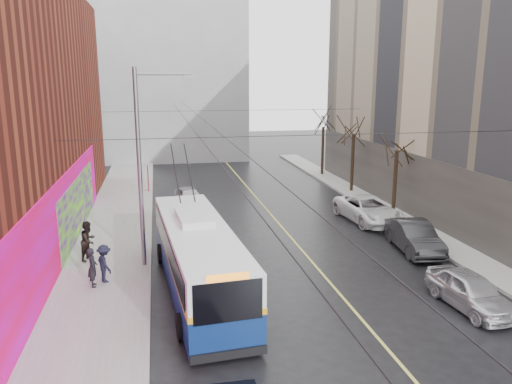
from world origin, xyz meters
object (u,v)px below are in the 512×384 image
at_px(tree_far, 324,118).
at_px(parked_car_a, 470,291).
at_px(following_car, 189,197).
at_px(tree_mid, 354,124).
at_px(tree_near, 398,138).
at_px(parked_car_c, 368,209).
at_px(streetlight_pole, 143,164).
at_px(pedestrian_c, 104,264).
at_px(parked_car_b, 414,237).
at_px(pedestrian_b, 89,241).
at_px(trolleybus, 198,257).
at_px(pedestrian_a, 92,267).

height_order(tree_far, parked_car_a, tree_far).
xyz_separation_m(tree_far, following_car, (-12.53, -9.07, -4.47)).
bearing_deg(tree_far, tree_mid, -90.00).
height_order(tree_near, parked_car_c, tree_near).
bearing_deg(streetlight_pole, pedestrian_c, -135.22).
height_order(streetlight_pole, parked_car_b, streetlight_pole).
xyz_separation_m(parked_car_c, following_car, (-10.47, 5.71, -0.09)).
distance_m(following_car, pedestrian_b, 11.13).
distance_m(parked_car_b, pedestrian_c, 14.94).
xyz_separation_m(tree_far, pedestrian_c, (-16.87, -21.72, -4.18)).
xyz_separation_m(streetlight_pole, following_car, (2.61, 10.93, -4.18)).
bearing_deg(parked_car_a, pedestrian_c, 156.81).
xyz_separation_m(tree_mid, trolleybus, (-13.06, -16.11, -3.76)).
distance_m(parked_car_a, pedestrian_c, 14.60).
bearing_deg(following_car, trolleybus, -100.46).
distance_m(streetlight_pole, parked_car_a, 14.34).
relative_size(streetlight_pole, pedestrian_b, 4.78).
height_order(parked_car_c, following_car, parked_car_c).
distance_m(streetlight_pole, pedestrian_b, 4.78).
xyz_separation_m(trolleybus, parked_car_b, (11.06, 2.80, -0.74)).
height_order(trolleybus, parked_car_a, trolleybus).
height_order(tree_near, parked_car_b, tree_near).
bearing_deg(pedestrian_b, tree_far, -16.73).
bearing_deg(streetlight_pole, following_car, 76.56).
height_order(following_car, pedestrian_a, pedestrian_a).
relative_size(parked_car_a, following_car, 1.03).
relative_size(parked_car_b, following_car, 1.17).
distance_m(tree_near, pedestrian_a, 19.52).
xyz_separation_m(following_car, pedestrian_a, (-4.78, -13.02, 0.31)).
bearing_deg(pedestrian_a, parked_car_b, -92.38).
relative_size(tree_far, parked_car_b, 1.43).
bearing_deg(parked_car_b, streetlight_pole, -174.56).
distance_m(following_car, pedestrian_a, 13.88).
height_order(trolleybus, following_car, trolleybus).
height_order(streetlight_pole, tree_mid, streetlight_pole).
distance_m(trolleybus, parked_car_a, 10.57).
xyz_separation_m(tree_near, pedestrian_b, (-17.85, -4.83, -3.88)).
height_order(tree_near, pedestrian_b, tree_near).
xyz_separation_m(tree_mid, parked_car_b, (-2.00, -13.31, -4.50)).
bearing_deg(pedestrian_c, parked_car_b, -111.52).
xyz_separation_m(tree_near, tree_far, (0.00, 14.00, 0.17)).
xyz_separation_m(streetlight_pole, trolleybus, (2.08, -3.11, -3.35)).
bearing_deg(parked_car_a, tree_mid, 77.50).
xyz_separation_m(tree_mid, parked_car_a, (-3.13, -19.65, -4.56)).
distance_m(tree_near, following_car, 14.13).
bearing_deg(parked_car_b, pedestrian_c, -167.80).
relative_size(trolleybus, pedestrian_c, 7.10).
height_order(tree_near, tree_mid, tree_mid).
height_order(parked_car_b, pedestrian_b, pedestrian_b).
xyz_separation_m(streetlight_pole, pedestrian_a, (-2.17, -2.09, -3.87)).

